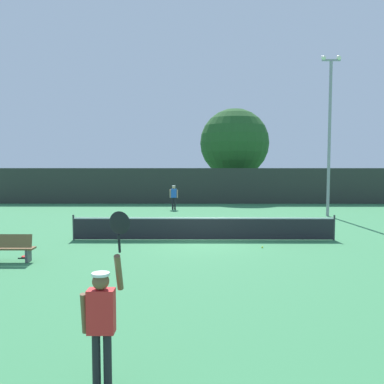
{
  "coord_description": "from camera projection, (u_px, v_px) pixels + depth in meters",
  "views": [
    {
      "loc": [
        -0.4,
        -17.07,
        3.26
      ],
      "look_at": [
        -0.51,
        4.77,
        1.7
      ],
      "focal_mm": 38.24,
      "sensor_mm": 36.0,
      "label": 1
    }
  ],
  "objects": [
    {
      "name": "ground_plane",
      "position": [
        204.0,
        240.0,
        17.26
      ],
      "size": [
        120.0,
        120.0,
        0.0
      ],
      "primitive_type": "plane",
      "color": "#387F4C"
    },
    {
      "name": "tennis_net",
      "position": [
        204.0,
        228.0,
        17.22
      ],
      "size": [
        11.08,
        0.08,
        1.07
      ],
      "color": "#232328",
      "rests_on": "ground"
    },
    {
      "name": "perimeter_fence",
      "position": [
        199.0,
        186.0,
        32.52
      ],
      "size": [
        33.85,
        0.12,
        2.84
      ],
      "primitive_type": "cube",
      "color": "#2D332D",
      "rests_on": "ground"
    },
    {
      "name": "player_serving",
      "position": [
        102.0,
        313.0,
        5.78
      ],
      "size": [
        0.68,
        0.4,
        2.57
      ],
      "color": "red",
      "rests_on": "ground"
    },
    {
      "name": "player_receiving",
      "position": [
        174.0,
        195.0,
        28.49
      ],
      "size": [
        0.57,
        0.25,
        1.68
      ],
      "rotation": [
        0.0,
        0.0,
        3.14
      ],
      "color": "blue",
      "rests_on": "ground"
    },
    {
      "name": "tennis_ball",
      "position": [
        262.0,
        247.0,
        15.64
      ],
      "size": [
        0.07,
        0.07,
        0.07
      ],
      "primitive_type": "sphere",
      "color": "#CCE033",
      "rests_on": "ground"
    },
    {
      "name": "spare_racket",
      "position": [
        26.0,
        256.0,
        14.18
      ],
      "size": [
        0.28,
        0.52,
        0.04
      ],
      "color": "black",
      "rests_on": "ground"
    },
    {
      "name": "courtside_bench",
      "position": [
        6.0,
        248.0,
        13.38
      ],
      "size": [
        1.8,
        0.44,
        0.95
      ],
      "color": "brown",
      "rests_on": "ground"
    },
    {
      "name": "light_pole",
      "position": [
        330.0,
        127.0,
        24.61
      ],
      "size": [
        1.18,
        0.28,
        9.64
      ],
      "color": "gray",
      "rests_on": "ground"
    },
    {
      "name": "large_tree",
      "position": [
        235.0,
        143.0,
        36.81
      ],
      "size": [
        6.19,
        6.19,
        8.13
      ],
      "color": "brown",
      "rests_on": "ground"
    },
    {
      "name": "parked_car_near",
      "position": [
        167.0,
        189.0,
        38.38
      ],
      "size": [
        2.3,
        4.37,
        1.69
      ],
      "rotation": [
        0.0,
        0.0,
        -0.1
      ],
      "color": "#B7B7BC",
      "rests_on": "ground"
    },
    {
      "name": "parked_car_mid",
      "position": [
        224.0,
        188.0,
        40.03
      ],
      "size": [
        1.97,
        4.23,
        1.69
      ],
      "rotation": [
        0.0,
        0.0,
        -0.02
      ],
      "color": "#B7B7BC",
      "rests_on": "ground"
    }
  ]
}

